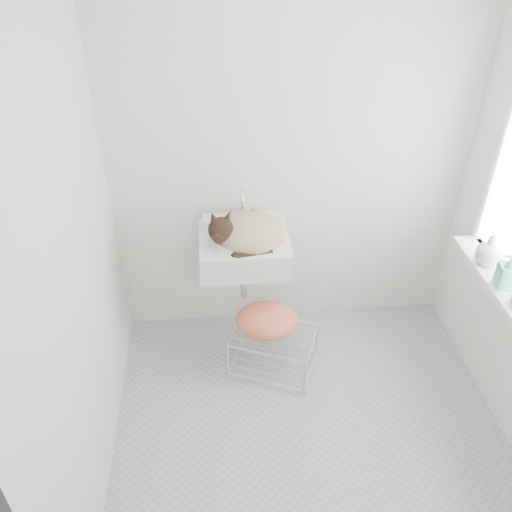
{
  "coord_description": "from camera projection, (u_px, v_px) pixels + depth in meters",
  "views": [
    {
      "loc": [
        -0.47,
        -1.88,
        2.58
      ],
      "look_at": [
        -0.26,
        0.5,
        0.88
      ],
      "focal_mm": 37.31,
      "sensor_mm": 36.0,
      "label": 1
    }
  ],
  "objects": [
    {
      "name": "wire_rack",
      "position": [
        274.0,
        350.0,
        3.36
      ],
      "size": [
        0.58,
        0.5,
        0.29
      ],
      "primitive_type": "cube",
      "rotation": [
        0.0,
        0.0,
        -0.38
      ],
      "color": "silver",
      "rests_on": "floor"
    },
    {
      "name": "bottle_b",
      "position": [
        503.0,
        286.0,
        2.76
      ],
      "size": [
        0.1,
        0.1,
        0.2
      ],
      "primitive_type": "imported",
      "rotation": [
        0.0,
        0.0,
        4.57
      ],
      "color": "teal",
      "rests_on": "windowsill"
    },
    {
      "name": "bottle_c",
      "position": [
        485.0,
        263.0,
        2.93
      ],
      "size": [
        0.19,
        0.19,
        0.18
      ],
      "primitive_type": "imported",
      "rotation": [
        0.0,
        0.0,
        2.71
      ],
      "color": "silver",
      "rests_on": "windowsill"
    },
    {
      "name": "windowsill",
      "position": [
        500.0,
        284.0,
        2.81
      ],
      "size": [
        0.16,
        0.88,
        0.04
      ],
      "primitive_type": "cube",
      "color": "white",
      "rests_on": "right_wall"
    },
    {
      "name": "towel",
      "position": [
        266.0,
        327.0,
        3.28
      ],
      "size": [
        0.43,
        0.35,
        0.16
      ],
      "primitive_type": "ellipsoid",
      "rotation": [
        0.0,
        0.0,
        -0.24
      ],
      "color": "gold",
      "rests_on": "wire_rack"
    },
    {
      "name": "floor",
      "position": [
        308.0,
        428.0,
        3.06
      ],
      "size": [
        2.2,
        2.0,
        0.02
      ],
      "primitive_type": "cube",
      "color": "#AAAAAA",
      "rests_on": "ground"
    },
    {
      "name": "left_wall",
      "position": [
        69.0,
        263.0,
        2.25
      ],
      "size": [
        0.02,
        2.0,
        2.5
      ],
      "primitive_type": "cube",
      "color": "silver",
      "rests_on": "ground"
    },
    {
      "name": "sink",
      "position": [
        244.0,
        237.0,
        3.14
      ],
      "size": [
        0.53,
        0.46,
        0.21
      ],
      "primitive_type": "cube",
      "color": "white",
      "rests_on": "back_wall"
    },
    {
      "name": "cat",
      "position": [
        246.0,
        233.0,
        3.11
      ],
      "size": [
        0.46,
        0.38,
        0.28
      ],
      "rotation": [
        0.0,
        0.0,
        -0.08
      ],
      "color": "tan",
      "rests_on": "sink"
    },
    {
      "name": "faucet",
      "position": [
        242.0,
        201.0,
        3.21
      ],
      "size": [
        0.19,
        0.14,
        0.19
      ],
      "primitive_type": null,
      "color": "silver",
      "rests_on": "sink"
    },
    {
      "name": "back_wall",
      "position": [
        292.0,
        154.0,
        3.14
      ],
      "size": [
        2.2,
        0.02,
        2.5
      ],
      "primitive_type": "cube",
      "color": "silver",
      "rests_on": "ground"
    }
  ]
}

